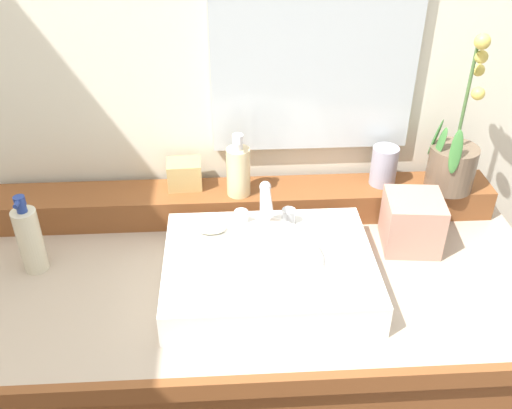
{
  "coord_description": "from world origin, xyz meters",
  "views": [
    {
      "loc": [
        -0.04,
        -1.01,
        1.75
      ],
      "look_at": [
        0.02,
        -0.01,
        1.09
      ],
      "focal_mm": 40.25,
      "sensor_mm": 36.0,
      "label": 1
    }
  ],
  "objects_px": {
    "soap_dispenser": "(238,170)",
    "tissue_box": "(412,222)",
    "potted_plant": "(453,159)",
    "tumbler_cup": "(384,166)",
    "trinket_box": "(185,174)",
    "soap_bar": "(211,228)",
    "sink_basin": "(269,272)",
    "lotion_bottle": "(30,239)"
  },
  "relations": [
    {
      "from": "soap_dispenser",
      "to": "tissue_box",
      "type": "distance_m",
      "value": 0.43
    },
    {
      "from": "potted_plant",
      "to": "tumbler_cup",
      "type": "distance_m",
      "value": 0.17
    },
    {
      "from": "trinket_box",
      "to": "soap_bar",
      "type": "bearing_deg",
      "value": -73.96
    },
    {
      "from": "potted_plant",
      "to": "tissue_box",
      "type": "xyz_separation_m",
      "value": [
        -0.13,
        -0.13,
        -0.1
      ]
    },
    {
      "from": "soap_dispenser",
      "to": "potted_plant",
      "type": "bearing_deg",
      "value": -0.18
    },
    {
      "from": "soap_bar",
      "to": "tissue_box",
      "type": "distance_m",
      "value": 0.48
    },
    {
      "from": "sink_basin",
      "to": "trinket_box",
      "type": "xyz_separation_m",
      "value": [
        -0.19,
        0.3,
        0.08
      ]
    },
    {
      "from": "soap_bar",
      "to": "lotion_bottle",
      "type": "height_order",
      "value": "lotion_bottle"
    },
    {
      "from": "tumbler_cup",
      "to": "potted_plant",
      "type": "bearing_deg",
      "value": -10.09
    },
    {
      "from": "soap_dispenser",
      "to": "soap_bar",
      "type": "bearing_deg",
      "value": -113.44
    },
    {
      "from": "lotion_bottle",
      "to": "tissue_box",
      "type": "relative_size",
      "value": 1.49
    },
    {
      "from": "tissue_box",
      "to": "lotion_bottle",
      "type": "bearing_deg",
      "value": -177.48
    },
    {
      "from": "tissue_box",
      "to": "soap_dispenser",
      "type": "bearing_deg",
      "value": 162.43
    },
    {
      "from": "potted_plant",
      "to": "tissue_box",
      "type": "distance_m",
      "value": 0.2
    },
    {
      "from": "soap_bar",
      "to": "tissue_box",
      "type": "height_order",
      "value": "tissue_box"
    },
    {
      "from": "potted_plant",
      "to": "lotion_bottle",
      "type": "relative_size",
      "value": 2.06
    },
    {
      "from": "potted_plant",
      "to": "tissue_box",
      "type": "height_order",
      "value": "potted_plant"
    },
    {
      "from": "trinket_box",
      "to": "lotion_bottle",
      "type": "distance_m",
      "value": 0.4
    },
    {
      "from": "sink_basin",
      "to": "tumbler_cup",
      "type": "height_order",
      "value": "sink_basin"
    },
    {
      "from": "tumbler_cup",
      "to": "soap_bar",
      "type": "bearing_deg",
      "value": -157.19
    },
    {
      "from": "sink_basin",
      "to": "tumbler_cup",
      "type": "relative_size",
      "value": 4.42
    },
    {
      "from": "trinket_box",
      "to": "tissue_box",
      "type": "height_order",
      "value": "trinket_box"
    },
    {
      "from": "tumbler_cup",
      "to": "tissue_box",
      "type": "distance_m",
      "value": 0.17
    },
    {
      "from": "lotion_bottle",
      "to": "soap_bar",
      "type": "bearing_deg",
      "value": 1.5
    },
    {
      "from": "tumbler_cup",
      "to": "trinket_box",
      "type": "height_order",
      "value": "tumbler_cup"
    },
    {
      "from": "sink_basin",
      "to": "tissue_box",
      "type": "distance_m",
      "value": 0.38
    },
    {
      "from": "potted_plant",
      "to": "tumbler_cup",
      "type": "xyz_separation_m",
      "value": [
        -0.16,
        0.03,
        -0.03
      ]
    },
    {
      "from": "potted_plant",
      "to": "tumbler_cup",
      "type": "relative_size",
      "value": 3.91
    },
    {
      "from": "soap_dispenser",
      "to": "lotion_bottle",
      "type": "bearing_deg",
      "value": -160.44
    },
    {
      "from": "soap_dispenser",
      "to": "tissue_box",
      "type": "bearing_deg",
      "value": -17.57
    },
    {
      "from": "soap_dispenser",
      "to": "lotion_bottle",
      "type": "distance_m",
      "value": 0.5
    },
    {
      "from": "potted_plant",
      "to": "trinket_box",
      "type": "height_order",
      "value": "potted_plant"
    },
    {
      "from": "soap_dispenser",
      "to": "tumbler_cup",
      "type": "height_order",
      "value": "soap_dispenser"
    },
    {
      "from": "potted_plant",
      "to": "lotion_bottle",
      "type": "height_order",
      "value": "potted_plant"
    },
    {
      "from": "soap_bar",
      "to": "lotion_bottle",
      "type": "distance_m",
      "value": 0.4
    },
    {
      "from": "soap_dispenser",
      "to": "sink_basin",
      "type": "bearing_deg",
      "value": -77.89
    },
    {
      "from": "tumbler_cup",
      "to": "sink_basin",
      "type": "bearing_deg",
      "value": -137.28
    },
    {
      "from": "soap_bar",
      "to": "trinket_box",
      "type": "xyz_separation_m",
      "value": [
        -0.07,
        0.2,
        0.03
      ]
    },
    {
      "from": "soap_bar",
      "to": "tissue_box",
      "type": "bearing_deg",
      "value": 3.38
    },
    {
      "from": "tumbler_cup",
      "to": "lotion_bottle",
      "type": "bearing_deg",
      "value": -166.96
    },
    {
      "from": "soap_bar",
      "to": "lotion_bottle",
      "type": "bearing_deg",
      "value": -178.5
    },
    {
      "from": "lotion_bottle",
      "to": "tissue_box",
      "type": "xyz_separation_m",
      "value": [
        0.88,
        0.04,
        -0.02
      ]
    }
  ]
}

